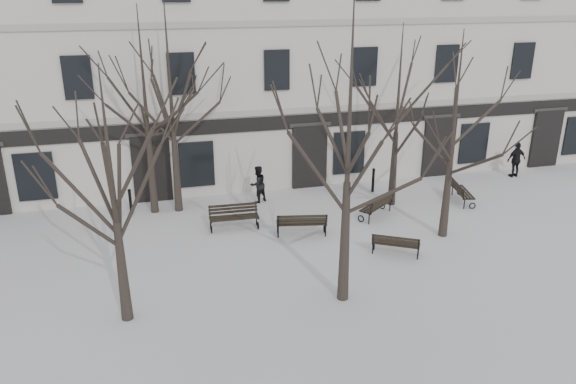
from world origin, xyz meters
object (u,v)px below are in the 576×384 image
object	(u,v)px
tree_1	(110,169)
bench_2	(396,244)
tree_3	(455,113)
tree_2	(350,118)
bench_3	(234,216)
bench_4	(378,205)
bench_5	(461,191)
bench_1	(302,223)

from	to	relation	value
tree_1	bench_2	distance (m)	9.93
tree_3	tree_2	bearing A→B (deg)	-147.43
bench_2	bench_3	bearing A→B (deg)	-5.45
tree_1	bench_3	xyz separation A→B (m)	(3.93, 5.36, -3.90)
bench_3	bench_4	xyz separation A→B (m)	(5.77, -0.32, -0.02)
tree_2	tree_3	xyz separation A→B (m)	(5.15, 3.29, -0.83)
bench_2	bench_4	distance (m)	3.43
bench_4	tree_1	bearing A→B (deg)	-10.24
bench_2	bench_5	xyz separation A→B (m)	(4.90, 3.99, 0.03)
tree_1	tree_2	bearing A→B (deg)	-4.77
tree_2	bench_5	xyz separation A→B (m)	(7.62, 6.20, -5.02)
tree_1	bench_3	size ratio (longest dim) A/B	3.72
tree_1	bench_5	distance (m)	15.47
bench_1	tree_2	bearing A→B (deg)	100.83
bench_1	bench_3	xyz separation A→B (m)	(-2.33, 1.28, 0.00)
bench_3	bench_4	size ratio (longest dim) A/B	1.05
bench_2	bench_4	bearing A→B (deg)	-72.03
bench_3	bench_5	world-z (taller)	bench_3
tree_2	bench_5	distance (m)	11.03
tree_2	tree_3	size ratio (longest dim) A/B	1.18
tree_1	tree_3	distance (m)	11.70
bench_3	bench_4	world-z (taller)	bench_3
tree_3	bench_1	world-z (taller)	tree_3
tree_3	bench_5	world-z (taller)	tree_3
tree_1	bench_3	world-z (taller)	tree_1
tree_2	bench_4	bearing A→B (deg)	57.97
bench_2	bench_3	world-z (taller)	bench_3
bench_2	bench_1	bearing A→B (deg)	-10.83
bench_4	bench_5	size ratio (longest dim) A/B	0.99
tree_2	bench_5	bearing A→B (deg)	39.13
tree_3	bench_5	bearing A→B (deg)	49.65
bench_3	bench_4	distance (m)	5.78
bench_3	bench_1	bearing A→B (deg)	-26.59
tree_1	bench_2	bearing A→B (deg)	10.73
bench_2	bench_3	size ratio (longest dim) A/B	0.88
tree_1	bench_4	world-z (taller)	tree_1
tree_3	tree_1	bearing A→B (deg)	-166.32
bench_3	bench_2	bearing A→B (deg)	-33.87
bench_3	bench_5	xyz separation A→B (m)	(9.92, 0.32, -0.04)
tree_2	bench_3	world-z (taller)	tree_2
tree_1	bench_3	distance (m)	7.71
tree_3	bench_5	size ratio (longest dim) A/B	4.08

